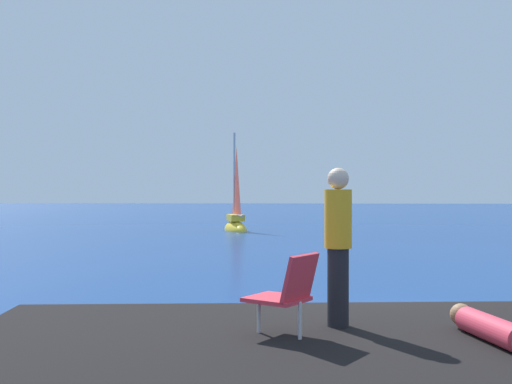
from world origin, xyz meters
TOP-DOWN VIEW (x-y plane):
  - ground_plane at (0.00, 0.00)m, footprint 160.00×160.00m
  - shore_ledge at (-0.70, -3.83)m, footprint 7.75×4.18m
  - boulder_seaward at (0.97, -1.46)m, footprint 1.42×1.21m
  - boulder_inland at (-2.11, -2.10)m, footprint 1.46×1.43m
  - sailboat_near at (-3.86, 21.43)m, footprint 1.79×3.05m
  - person_sunbather at (0.57, -4.06)m, footprint 0.56×1.74m
  - person_standing at (-0.81, -3.35)m, footprint 0.28×0.28m
  - beach_chair at (-1.33, -3.85)m, footprint 0.76×0.72m

SIDE VIEW (x-z plane):
  - ground_plane at x=0.00m, z-range 0.00..0.00m
  - boulder_seaward at x=0.97m, z-range -0.45..0.45m
  - boulder_inland at x=-2.11m, z-range -0.35..0.35m
  - sailboat_near at x=-3.86m, z-range -2.45..3.05m
  - shore_ledge at x=-0.70m, z-range 0.00..0.72m
  - person_sunbather at x=0.57m, z-range 0.71..0.96m
  - beach_chair at x=-1.33m, z-range 0.77..1.56m
  - person_standing at x=-0.81m, z-range 0.78..2.40m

